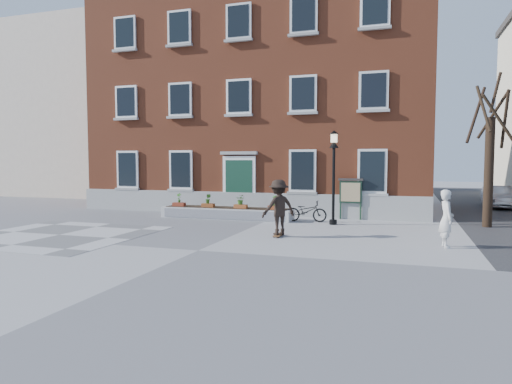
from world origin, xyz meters
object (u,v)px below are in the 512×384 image
(parked_car, at_px, (498,197))
(notice_board, at_px, (351,192))
(bicycle, at_px, (306,211))
(bystander, at_px, (446,219))
(lamp_post, at_px, (334,164))
(skateboarder, at_px, (279,207))

(parked_car, height_order, notice_board, notice_board)
(bicycle, distance_m, notice_board, 2.37)
(notice_board, bearing_deg, bystander, -58.38)
(bicycle, bearing_deg, bystander, -133.51)
(lamp_post, relative_size, skateboarder, 1.95)
(parked_car, bearing_deg, notice_board, -134.46)
(bicycle, bearing_deg, lamp_post, -115.63)
(parked_car, height_order, bystander, bystander)
(bicycle, height_order, bystander, bystander)
(bystander, distance_m, lamp_post, 5.91)
(notice_board, height_order, skateboarder, skateboarder)
(lamp_post, distance_m, skateboarder, 4.16)
(notice_board, distance_m, skateboarder, 5.83)
(parked_car, distance_m, lamp_post, 12.60)
(skateboarder, bearing_deg, notice_board, 71.30)
(parked_car, distance_m, skateboarder, 16.18)
(parked_car, bearing_deg, bystander, -106.50)
(parked_car, bearing_deg, skateboarder, -125.77)
(parked_car, distance_m, notice_board, 10.72)
(notice_board, bearing_deg, parked_car, 46.49)
(parked_car, relative_size, skateboarder, 1.87)
(parked_car, height_order, lamp_post, lamp_post)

